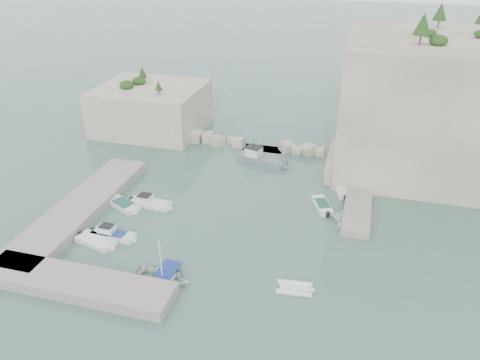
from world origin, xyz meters
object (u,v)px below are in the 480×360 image
(rowboat, at_px, (163,281))
(tender_east_d, at_px, (337,178))
(motorboat_c, at_px, (124,207))
(motorboat_e, at_px, (96,243))
(motorboat_d, at_px, (114,237))
(tender_east_a, at_px, (341,221))
(tender_east_b, at_px, (322,207))
(motorboat_b, at_px, (151,206))
(work_boat, at_px, (262,163))
(tender_east_c, at_px, (341,192))
(inflatable_dinghy, at_px, (294,290))

(rowboat, bearing_deg, tender_east_d, -25.21)
(motorboat_c, height_order, motorboat_e, same)
(motorboat_c, xyz_separation_m, motorboat_d, (1.98, -5.86, 0.00))
(rowboat, height_order, tender_east_a, tender_east_a)
(motorboat_d, xyz_separation_m, tender_east_b, (20.38, 11.94, 0.00))
(motorboat_b, relative_size, motorboat_d, 1.03)
(motorboat_b, bearing_deg, motorboat_d, -94.76)
(motorboat_c, distance_m, work_boat, 20.50)
(rowboat, distance_m, tender_east_a, 20.92)
(motorboat_c, height_order, work_boat, work_boat)
(rowboat, bearing_deg, tender_east_c, -30.92)
(motorboat_c, xyz_separation_m, inflatable_dinghy, (21.63, -8.89, 0.00))
(tender_east_c, bearing_deg, motorboat_e, 109.91)
(motorboat_e, xyz_separation_m, tender_east_d, (22.58, 21.40, 0.00))
(inflatable_dinghy, relative_size, tender_east_b, 0.78)
(work_boat, bearing_deg, tender_east_d, 5.36)
(rowboat, relative_size, tender_east_a, 1.86)
(motorboat_b, xyz_separation_m, tender_east_c, (21.24, 9.25, 0.00))
(motorboat_d, relative_size, tender_east_c, 1.24)
(motorboat_c, bearing_deg, rowboat, -21.71)
(motorboat_e, bearing_deg, tender_east_b, 45.18)
(rowboat, height_order, tender_east_b, rowboat)
(tender_east_d, distance_m, work_boat, 10.60)
(tender_east_c, height_order, work_boat, work_boat)
(motorboat_e, xyz_separation_m, tender_east_a, (24.00, 10.93, 0.00))
(motorboat_d, distance_m, inflatable_dinghy, 19.88)
(motorboat_e, distance_m, tender_east_d, 31.11)
(tender_east_c, bearing_deg, tender_east_b, 139.40)
(inflatable_dinghy, relative_size, tender_east_a, 1.22)
(rowboat, bearing_deg, work_boat, -3.41)
(motorboat_d, height_order, rowboat, motorboat_d)
(motorboat_d, height_order, inflatable_dinghy, motorboat_d)
(tender_east_c, bearing_deg, rowboat, 128.82)
(motorboat_d, xyz_separation_m, tender_east_d, (21.37, 19.97, 0.00))
(rowboat, bearing_deg, motorboat_b, 32.69)
(tender_east_a, relative_size, work_boat, 0.37)
(tender_east_a, bearing_deg, motorboat_e, 129.03)
(motorboat_c, relative_size, work_boat, 0.64)
(tender_east_b, distance_m, tender_east_d, 8.09)
(motorboat_c, distance_m, rowboat, 14.68)
(tender_east_b, bearing_deg, inflatable_dinghy, 153.91)
(tender_east_a, xyz_separation_m, work_boat, (-11.86, 12.28, 0.00))
(tender_east_d, bearing_deg, work_boat, 67.19)
(rowboat, relative_size, tender_east_b, 1.19)
(rowboat, bearing_deg, motorboat_c, 45.00)
(motorboat_c, relative_size, tender_east_a, 1.71)
(motorboat_e, distance_m, tender_east_c, 29.34)
(tender_east_c, relative_size, work_boat, 0.56)
(tender_east_d, bearing_deg, motorboat_d, 120.10)
(motorboat_e, relative_size, tender_east_d, 1.12)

